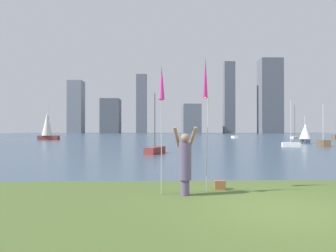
# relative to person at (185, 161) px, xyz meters

# --- Properties ---
(ground) EXTENTS (120.00, 138.00, 0.12)m
(ground) POSITION_rel_person_xyz_m (1.92, 49.55, -0.96)
(ground) COLOR #475B28
(person) EXTENTS (0.67, 0.49, 1.82)m
(person) POSITION_rel_person_xyz_m (0.00, 0.00, 0.00)
(person) COLOR #594C72
(person) RESTS_ON ground
(kite_flag_left) EXTENTS (0.16, 0.54, 3.46)m
(kite_flag_left) POSITION_rel_person_xyz_m (-0.62, -0.06, 2.00)
(kite_flag_left) COLOR #B2B2B7
(kite_flag_left) RESTS_ON ground
(kite_flag_right) EXTENTS (0.16, 0.68, 3.78)m
(kite_flag_right) POSITION_rel_person_xyz_m (0.62, 0.56, 2.21)
(kite_flag_right) COLOR #B2B2B7
(kite_flag_right) RESTS_ON ground
(bag) EXTENTS (0.31, 0.18, 0.25)m
(bag) POSITION_rel_person_xyz_m (1.07, 0.79, -0.77)
(bag) COLOR brown
(bag) RESTS_ON ground
(sailboat_0) EXTENTS (1.52, 2.39, 4.23)m
(sailboat_0) POSITION_rel_person_xyz_m (-1.06, 13.60, -0.62)
(sailboat_0) COLOR maroon
(sailboat_0) RESTS_ON ground
(sailboat_1) EXTENTS (1.78, 1.21, 4.49)m
(sailboat_1) POSITION_rel_person_xyz_m (11.86, 21.22, -0.63)
(sailboat_1) COLOR white
(sailboat_1) RESTS_ON ground
(sailboat_3) EXTENTS (1.73, 2.93, 3.33)m
(sailboat_3) POSITION_rel_person_xyz_m (17.02, 29.15, 0.32)
(sailboat_3) COLOR #333D51
(sailboat_3) RESTS_ON ground
(sailboat_4) EXTENTS (2.39, 2.50, 5.85)m
(sailboat_4) POSITION_rel_person_xyz_m (22.73, 45.20, -0.53)
(sailboat_4) COLOR white
(sailboat_4) RESTS_ON ground
(sailboat_5) EXTENTS (3.23, 1.70, 6.14)m
(sailboat_5) POSITION_rel_person_xyz_m (-18.17, 40.09, 1.19)
(sailboat_5) COLOR maroon
(sailboat_5) RESTS_ON ground
(sailboat_6) EXTENTS (2.80, 2.62, 3.75)m
(sailboat_6) POSITION_rel_person_xyz_m (29.88, 44.82, -0.54)
(sailboat_6) COLOR brown
(sailboat_6) RESTS_ON ground
(sailboat_7) EXTENTS (1.15, 2.52, 4.19)m
(sailboat_7) POSITION_rel_person_xyz_m (15.66, 22.45, -0.54)
(sailboat_7) COLOR brown
(sailboat_7) RESTS_ON ground
(sailboat_8) EXTENTS (0.74, 2.65, 3.83)m
(sailboat_8) POSITION_rel_person_xyz_m (12.78, 47.68, -0.64)
(sailboat_8) COLOR white
(sailboat_8) RESTS_ON ground
(skyline_tower_0) EXTENTS (5.20, 6.05, 19.32)m
(skyline_tower_0) POSITION_rel_person_xyz_m (-32.03, 107.33, 8.77)
(skyline_tower_0) COLOR gray
(skyline_tower_0) RESTS_ON ground
(skyline_tower_1) EXTENTS (6.81, 7.76, 12.58)m
(skyline_tower_1) POSITION_rel_person_xyz_m (-19.03, 106.30, 5.40)
(skyline_tower_1) COLOR #565B66
(skyline_tower_1) RESTS_ON ground
(skyline_tower_2) EXTENTS (3.71, 3.90, 21.17)m
(skyline_tower_2) POSITION_rel_person_xyz_m (-7.52, 103.66, 9.69)
(skyline_tower_2) COLOR slate
(skyline_tower_2) RESTS_ON ground
(skyline_tower_3) EXTENTS (6.35, 7.37, 10.35)m
(skyline_tower_3) POSITION_rel_person_xyz_m (10.37, 102.01, 4.28)
(skyline_tower_3) COLOR slate
(skyline_tower_3) RESTS_ON ground
(skyline_tower_4) EXTENTS (3.84, 3.66, 25.71)m
(skyline_tower_4) POSITION_rel_person_xyz_m (24.03, 102.91, 11.96)
(skyline_tower_4) COLOR #565B66
(skyline_tower_4) RESTS_ON ground
(skyline_tower_5) EXTENTS (7.78, 5.97, 26.72)m
(skyline_tower_5) POSITION_rel_person_xyz_m (38.77, 102.20, 12.46)
(skyline_tower_5) COLOR #565B66
(skyline_tower_5) RESTS_ON ground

